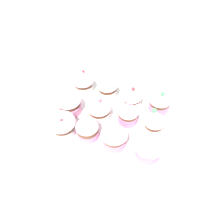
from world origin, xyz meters
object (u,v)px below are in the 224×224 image
Objects in this scene: cupcake_5 at (128,112)px; cupcake_10 at (87,127)px; baking_tray at (112,121)px; cupcake_11 at (62,125)px; cupcake_2 at (107,85)px; cupcake_3 at (83,81)px; cupcake_7 at (69,102)px; cupcake_4 at (155,120)px; cupcake_6 at (99,108)px; cupcake_8 at (149,146)px; cupcake_1 at (132,96)px; cupcake_9 at (114,134)px; cupcake_0 at (160,100)px.

cupcake_10 is at bearing 42.89° from cupcake_5.
baking_tray is 13.32cm from cupcake_11.
cupcake_2 is at bearing -41.19° from cupcake_5.
cupcake_3 reaches higher than cupcake_11.
cupcake_10 is at bearing 58.53° from baking_tray.
cupcake_4 is at bearing -177.31° from cupcake_7.
cupcake_8 is (-14.63, 6.92, -0.32)cm from cupcake_6.
cupcake_8 reaches higher than baking_tray.
cupcake_1 is at bearing -153.42° from cupcake_7.
cupcake_2 is 21.28cm from cupcake_8.
cupcake_6 is at bearing -96.08° from cupcake_10.
cupcake_8 is 0.86× the size of cupcake_9.
baking_tray is at bearing 62.94° from cupcake_1.
cupcake_11 is (13.63, 14.42, -0.17)cm from cupcake_1.
cupcake_0 is at bearing 178.48° from cupcake_2.
cupcake_7 reaches higher than cupcake_1.
cupcake_5 reaches higher than cupcake_8.
cupcake_0 reaches higher than cupcake_1.
cupcake_5 is 1.13× the size of cupcake_8.
cupcake_3 is at bearing -19.02° from cupcake_4.
cupcake_9 is at bearing 87.24° from cupcake_1.
cupcake_10 is at bearing -2.26° from cupcake_8.
cupcake_6 is (-7.72, 8.27, 0.13)cm from cupcake_3.
baking_tray is 8.78cm from cupcake_9.
cupcake_4 is at bearing -138.41° from cupcake_9.
cupcake_6 is 1.14× the size of cupcake_11.
cupcake_8 is (-22.35, 15.19, -0.18)cm from cupcake_3.
cupcake_11 is (14.22, 8.54, -0.45)cm from cupcake_5.
baking_tray is at bearing -176.18° from cupcake_7.
cupcake_5 is at bearing -149.00° from cupcake_11.
cupcake_6 is at bearing 133.03° from cupcake_3.
baking_tray is 14.29cm from cupcake_3.
cupcake_2 is 14.45cm from cupcake_10.
cupcake_0 is 1.07× the size of cupcake_8.
baking_tray is 4.90× the size of cupcake_11.
cupcake_9 is (0.66, 13.64, 0.71)cm from cupcake_1.
cupcake_11 is at bearing 1.03° from cupcake_8.
cupcake_2 is at bearing -112.37° from cupcake_11.
cupcake_2 is at bearing -65.67° from cupcake_9.
cupcake_7 is 7.08cm from cupcake_11.
cupcake_5 is at bearing -48.67° from cupcake_8.
cupcake_2 is (3.84, -7.73, 4.73)cm from baking_tray.
cupcake_7 is at bearing 3.82° from baking_tray.
cupcake_5 is at bearing -170.58° from cupcake_6.
cupcake_11 is (21.09, 15.04, -0.33)cm from cupcake_0.
cupcake_3 is at bearing -1.40° from cupcake_0.
cupcake_9 is (-2.78, 6.91, 4.64)cm from baking_tray.
cupcake_6 is 9.01cm from cupcake_9.
cupcake_1 is 5.92cm from cupcake_5.
cupcake_10 is (7.54, 13.43, 0.40)cm from cupcake_1.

